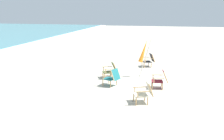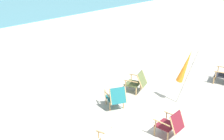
{
  "view_description": "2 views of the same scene",
  "coord_description": "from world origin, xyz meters",
  "px_view_note": "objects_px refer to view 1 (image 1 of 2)",
  "views": [
    {
      "loc": [
        -12.49,
        -1.1,
        3.48
      ],
      "look_at": [
        -0.56,
        1.59,
        0.58
      ],
      "focal_mm": 42.0,
      "sensor_mm": 36.0,
      "label": 1
    },
    {
      "loc": [
        -7.15,
        -5.24,
        5.22
      ],
      "look_at": [
        -0.57,
        2.42,
        0.86
      ],
      "focal_mm": 50.0,
      "sensor_mm": 36.0,
      "label": 2
    }
  ],
  "objects_px": {
    "beach_chair_front_right": "(111,70)",
    "umbrella_furled_orange": "(144,51)",
    "beach_chair_back_left": "(112,77)",
    "beach_chair_mid_center": "(149,60)",
    "beach_chair_back_right": "(161,79)",
    "beach_chair_front_left": "(145,92)"
  },
  "relations": [
    {
      "from": "beach_chair_front_left",
      "to": "beach_chair_back_right",
      "type": "relative_size",
      "value": 1.02
    },
    {
      "from": "beach_chair_front_left",
      "to": "beach_chair_mid_center",
      "type": "distance_m",
      "value": 6.32
    },
    {
      "from": "beach_chair_front_right",
      "to": "umbrella_furled_orange",
      "type": "xyz_separation_m",
      "value": [
        0.58,
        -1.58,
        0.91
      ]
    },
    {
      "from": "beach_chair_mid_center",
      "to": "beach_chair_back_right",
      "type": "bearing_deg",
      "value": -168.43
    },
    {
      "from": "umbrella_furled_orange",
      "to": "beach_chair_back_left",
      "type": "bearing_deg",
      "value": 147.59
    },
    {
      "from": "umbrella_furled_orange",
      "to": "beach_chair_mid_center",
      "type": "bearing_deg",
      "value": -1.96
    },
    {
      "from": "beach_chair_back_left",
      "to": "beach_chair_back_right",
      "type": "distance_m",
      "value": 2.17
    },
    {
      "from": "beach_chair_back_right",
      "to": "umbrella_furled_orange",
      "type": "bearing_deg",
      "value": 28.46
    },
    {
      "from": "beach_chair_front_right",
      "to": "umbrella_furled_orange",
      "type": "bearing_deg",
      "value": -69.86
    },
    {
      "from": "beach_chair_mid_center",
      "to": "umbrella_furled_orange",
      "type": "distance_m",
      "value": 2.68
    },
    {
      "from": "beach_chair_mid_center",
      "to": "beach_chair_back_right",
      "type": "height_order",
      "value": "beach_chair_mid_center"
    },
    {
      "from": "beach_chair_front_right",
      "to": "umbrella_furled_orange",
      "type": "distance_m",
      "value": 1.91
    },
    {
      "from": "beach_chair_front_left",
      "to": "beach_chair_front_right",
      "type": "bearing_deg",
      "value": 32.27
    },
    {
      "from": "beach_chair_mid_center",
      "to": "beach_chair_back_left",
      "type": "distance_m",
      "value": 4.6
    },
    {
      "from": "beach_chair_front_right",
      "to": "umbrella_furled_orange",
      "type": "height_order",
      "value": "umbrella_furled_orange"
    },
    {
      "from": "beach_chair_front_right",
      "to": "beach_chair_back_right",
      "type": "xyz_separation_m",
      "value": [
        -1.2,
        -2.54,
        0.0
      ]
    },
    {
      "from": "beach_chair_back_right",
      "to": "beach_chair_mid_center",
      "type": "bearing_deg",
      "value": 11.57
    },
    {
      "from": "beach_chair_front_left",
      "to": "beach_chair_back_left",
      "type": "distance_m",
      "value": 2.52
    },
    {
      "from": "beach_chair_mid_center",
      "to": "umbrella_furled_orange",
      "type": "bearing_deg",
      "value": 178.04
    },
    {
      "from": "beach_chair_front_right",
      "to": "beach_chair_back_right",
      "type": "bearing_deg",
      "value": -115.32
    },
    {
      "from": "beach_chair_front_right",
      "to": "beach_chair_front_left",
      "type": "bearing_deg",
      "value": -147.73
    },
    {
      "from": "beach_chair_mid_center",
      "to": "beach_chair_front_right",
      "type": "distance_m",
      "value": 3.51
    }
  ]
}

